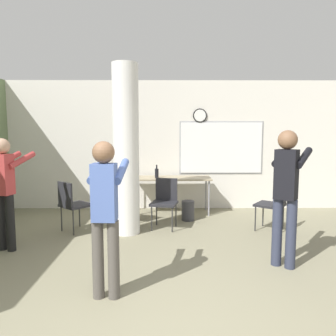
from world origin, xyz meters
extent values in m
cube|color=silver|center=(0.00, 5.06, 1.40)|extent=(8.00, 0.12, 2.80)
cylinder|color=black|center=(0.74, 4.99, 2.05)|extent=(0.30, 0.03, 0.30)
cylinder|color=white|center=(0.74, 4.97, 2.05)|extent=(0.25, 0.01, 0.25)
cube|color=#99999E|center=(1.21, 5.00, 1.35)|extent=(1.83, 0.01, 1.16)
cube|color=white|center=(1.21, 4.99, 1.35)|extent=(1.77, 0.02, 1.10)
cylinder|color=white|center=(-0.66, 3.22, 1.40)|extent=(0.43, 0.43, 2.80)
cube|color=tan|center=(0.10, 4.56, 0.74)|extent=(1.66, 0.62, 0.03)
cylinder|color=gray|center=(-0.67, 4.31, 0.36)|extent=(0.04, 0.04, 0.73)
cylinder|color=gray|center=(0.87, 4.31, 0.36)|extent=(0.04, 0.04, 0.73)
cylinder|color=gray|center=(-0.67, 4.81, 0.36)|extent=(0.04, 0.04, 0.73)
cylinder|color=gray|center=(0.87, 4.81, 0.36)|extent=(0.04, 0.04, 0.73)
cylinder|color=black|center=(-0.19, 4.51, 0.85)|extent=(0.08, 0.08, 0.19)
cylinder|color=black|center=(-0.19, 4.51, 0.99)|extent=(0.03, 0.03, 0.08)
cylinder|color=#38383D|center=(0.42, 3.99, 0.19)|extent=(0.25, 0.25, 0.38)
cube|color=#232328|center=(-1.54, 3.34, 0.45)|extent=(0.62, 0.62, 0.04)
cube|color=#232328|center=(-1.68, 3.19, 0.67)|extent=(0.32, 0.28, 0.40)
cylinder|color=#333333|center=(-1.29, 3.35, 0.21)|extent=(0.02, 0.02, 0.43)
cylinder|color=#333333|center=(-1.56, 3.59, 0.21)|extent=(0.02, 0.02, 0.43)
cylinder|color=#333333|center=(-1.53, 3.08, 0.21)|extent=(0.02, 0.02, 0.43)
cylinder|color=#333333|center=(-1.80, 3.32, 0.21)|extent=(0.02, 0.02, 0.43)
cube|color=#232328|center=(-0.03, 3.46, 0.45)|extent=(0.52, 0.52, 0.04)
cube|color=#232328|center=(0.01, 3.66, 0.67)|extent=(0.39, 0.11, 0.40)
cylinder|color=#333333|center=(-0.25, 3.32, 0.21)|extent=(0.02, 0.02, 0.43)
cylinder|color=#333333|center=(0.10, 3.24, 0.21)|extent=(0.02, 0.02, 0.43)
cylinder|color=#333333|center=(-0.17, 3.67, 0.21)|extent=(0.02, 0.02, 0.43)
cylinder|color=#333333|center=(0.18, 3.60, 0.21)|extent=(0.02, 0.02, 0.43)
cube|color=#232328|center=(1.79, 3.34, 0.45)|extent=(0.62, 0.62, 0.04)
cube|color=#232328|center=(1.95, 3.21, 0.67)|extent=(0.26, 0.33, 0.40)
cylinder|color=#333333|center=(1.75, 3.59, 0.21)|extent=(0.02, 0.02, 0.43)
cylinder|color=#333333|center=(1.54, 3.30, 0.21)|extent=(0.02, 0.02, 0.43)
cylinder|color=#333333|center=(2.04, 3.37, 0.21)|extent=(0.02, 0.02, 0.43)
cylinder|color=#333333|center=(1.82, 3.08, 0.21)|extent=(0.02, 0.02, 0.43)
cube|color=#232328|center=(-0.79, 3.88, 0.45)|extent=(0.55, 0.55, 0.04)
cube|color=#232328|center=(-0.85, 3.69, 0.67)|extent=(0.39, 0.14, 0.40)
cylinder|color=#333333|center=(-0.57, 4.01, 0.21)|extent=(0.02, 0.02, 0.43)
cylinder|color=#333333|center=(-0.92, 4.11, 0.21)|extent=(0.02, 0.02, 0.43)
cylinder|color=#333333|center=(-0.67, 3.66, 0.21)|extent=(0.02, 0.02, 0.43)
cylinder|color=#333333|center=(-1.02, 3.76, 0.21)|extent=(0.02, 0.02, 0.43)
cylinder|color=#514C47|center=(-0.54, 1.04, 0.41)|extent=(0.12, 0.12, 0.82)
cylinder|color=#514C47|center=(-0.70, 1.05, 0.41)|extent=(0.12, 0.12, 0.82)
cube|color=#4C66AD|center=(-0.62, 1.04, 1.10)|extent=(0.25, 0.20, 0.58)
sphere|color=brown|center=(-0.62, 1.04, 1.50)|extent=(0.22, 0.22, 0.22)
cylinder|color=#4C66AD|center=(-0.48, 1.26, 1.29)|extent=(0.11, 0.52, 0.23)
cylinder|color=#4C66AD|center=(-0.74, 1.28, 1.29)|extent=(0.11, 0.52, 0.23)
cube|color=white|center=(-0.72, 1.51, 1.29)|extent=(0.04, 0.13, 0.04)
cylinder|color=#2D3347|center=(1.55, 1.76, 0.44)|extent=(0.13, 0.13, 0.87)
cylinder|color=#2D3347|center=(1.41, 1.86, 0.44)|extent=(0.13, 0.13, 0.87)
cube|color=black|center=(1.48, 1.81, 1.18)|extent=(0.32, 0.31, 0.62)
sphere|color=brown|center=(1.48, 1.81, 1.61)|extent=(0.24, 0.24, 0.24)
cylinder|color=black|center=(1.74, 1.93, 1.38)|extent=(0.39, 0.50, 0.25)
cylinder|color=black|center=(1.51, 2.09, 1.38)|extent=(0.39, 0.50, 0.25)
cube|color=white|center=(1.66, 2.29, 1.38)|extent=(0.11, 0.13, 0.04)
cylinder|color=black|center=(-2.22, 2.39, 0.41)|extent=(0.12, 0.12, 0.82)
cylinder|color=black|center=(-2.38, 2.44, 0.41)|extent=(0.12, 0.12, 0.82)
cube|color=#B23838|center=(-2.30, 2.41, 1.10)|extent=(0.28, 0.25, 0.58)
sphere|color=tan|center=(-2.30, 2.41, 1.50)|extent=(0.22, 0.22, 0.22)
cylinder|color=#B23838|center=(-2.10, 2.59, 1.29)|extent=(0.24, 0.51, 0.23)
cylinder|color=#B23838|center=(-2.35, 2.67, 1.29)|extent=(0.24, 0.51, 0.23)
camera|label=1|loc=(-0.01, -2.17, 1.71)|focal=35.00mm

